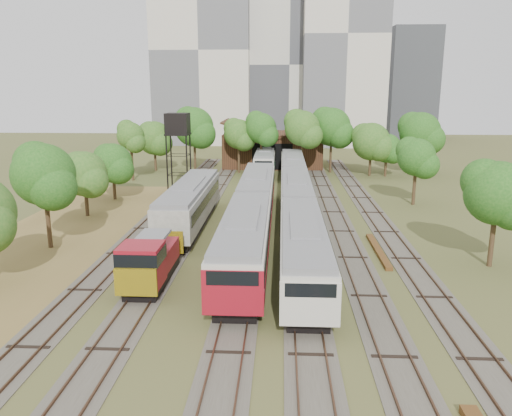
# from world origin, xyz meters

# --- Properties ---
(ground) EXTENTS (240.00, 240.00, 0.00)m
(ground) POSITION_xyz_m (0.00, 0.00, 0.00)
(ground) COLOR #475123
(ground) RESTS_ON ground
(dry_grass_patch) EXTENTS (14.00, 60.00, 0.04)m
(dry_grass_patch) POSITION_xyz_m (-18.00, 8.00, 0.02)
(dry_grass_patch) COLOR brown
(dry_grass_patch) RESTS_ON ground
(tracks) EXTENTS (24.60, 80.00, 0.19)m
(tracks) POSITION_xyz_m (-0.67, 25.00, 0.04)
(tracks) COLOR #4C473D
(tracks) RESTS_ON ground
(railcar_red_set) EXTENTS (3.30, 34.57, 4.09)m
(railcar_red_set) POSITION_xyz_m (-2.00, 15.48, 2.16)
(railcar_red_set) COLOR black
(railcar_red_set) RESTS_ON ground
(railcar_green_set) EXTENTS (3.10, 52.07, 3.83)m
(railcar_green_set) POSITION_xyz_m (2.00, 23.30, 2.03)
(railcar_green_set) COLOR black
(railcar_green_set) RESTS_ON ground
(railcar_rear) EXTENTS (2.94, 16.08, 3.63)m
(railcar_rear) POSITION_xyz_m (-2.00, 49.95, 1.92)
(railcar_rear) COLOR black
(railcar_rear) RESTS_ON ground
(shunter_locomotive) EXTENTS (2.58, 8.10, 3.38)m
(shunter_locomotive) POSITION_xyz_m (-8.00, 4.21, 1.61)
(shunter_locomotive) COLOR black
(shunter_locomotive) RESTS_ON ground
(old_grey_coach) EXTENTS (3.25, 18.00, 4.02)m
(old_grey_coach) POSITION_xyz_m (-8.00, 19.05, 2.19)
(old_grey_coach) COLOR black
(old_grey_coach) RESTS_ON ground
(water_tower) EXTENTS (2.82, 2.82, 9.79)m
(water_tower) POSITION_xyz_m (-12.11, 34.26, 8.25)
(water_tower) COLOR black
(water_tower) RESTS_ON ground
(rail_pile_far) EXTENTS (0.53, 8.50, 0.28)m
(rail_pile_far) POSITION_xyz_m (8.20, 12.01, 0.14)
(rail_pile_far) COLOR brown
(rail_pile_far) RESTS_ON ground
(maintenance_shed) EXTENTS (16.45, 11.55, 7.58)m
(maintenance_shed) POSITION_xyz_m (-1.00, 57.98, 2.91)
(maintenance_shed) COLOR #321E12
(maintenance_shed) RESTS_ON ground
(tree_band_left) EXTENTS (6.79, 56.01, 8.48)m
(tree_band_left) POSITION_xyz_m (-19.21, 13.89, 5.20)
(tree_band_left) COLOR #382616
(tree_band_left) RESTS_ON ground
(tree_band_far) EXTENTS (46.01, 8.66, 9.97)m
(tree_band_far) POSITION_xyz_m (1.99, 49.80, 6.32)
(tree_band_far) COLOR #382616
(tree_band_far) RESTS_ON ground
(tree_band_right) EXTENTS (4.81, 43.09, 7.70)m
(tree_band_right) POSITION_xyz_m (15.61, 27.32, 4.98)
(tree_band_right) COLOR #382616
(tree_band_right) RESTS_ON ground
(tower_left) EXTENTS (22.00, 16.00, 42.00)m
(tower_left) POSITION_xyz_m (-18.00, 95.00, 21.00)
(tower_left) COLOR beige
(tower_left) RESTS_ON ground
(tower_centre) EXTENTS (20.00, 18.00, 36.00)m
(tower_centre) POSITION_xyz_m (2.00, 100.00, 18.00)
(tower_centre) COLOR beige
(tower_centre) RESTS_ON ground
(tower_right) EXTENTS (18.00, 16.00, 48.00)m
(tower_right) POSITION_xyz_m (14.00, 92.00, 24.00)
(tower_right) COLOR beige
(tower_right) RESTS_ON ground
(tower_far_right) EXTENTS (12.00, 12.00, 28.00)m
(tower_far_right) POSITION_xyz_m (34.00, 110.00, 14.00)
(tower_far_right) COLOR #3A3C41
(tower_far_right) RESTS_ON ground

